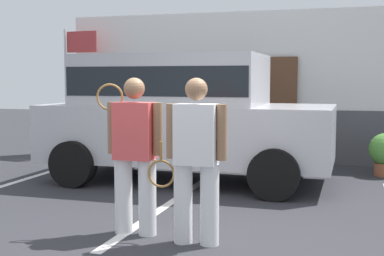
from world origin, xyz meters
TOP-DOWN VIEW (x-y plane):
  - ground_plane at (0.00, 0.00)m, footprint 40.00×40.00m
  - parking_stripe_1 at (-0.62, 1.50)m, footprint 0.12×4.40m
  - house_frontage at (0.00, 5.63)m, footprint 8.49×0.40m
  - parked_suv at (-0.97, 3.00)m, footprint 4.60×2.16m
  - tennis_player_man at (-0.51, 0.03)m, footprint 0.76×0.26m
  - tennis_player_woman at (0.21, -0.11)m, footprint 0.88×0.27m
  - flag_pole at (-4.10, 5.12)m, footprint 0.80×0.10m

SIDE VIEW (x-z plane):
  - ground_plane at x=0.00m, z-range 0.00..0.00m
  - parking_stripe_1 at x=-0.62m, z-range 0.00..0.01m
  - tennis_player_woman at x=0.21m, z-range 0.03..1.71m
  - tennis_player_man at x=-0.51m, z-range 0.04..1.72m
  - parked_suv at x=-0.97m, z-range 0.12..2.17m
  - house_frontage at x=0.00m, z-range -0.09..2.93m
  - flag_pole at x=-4.10m, z-range 0.54..3.27m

